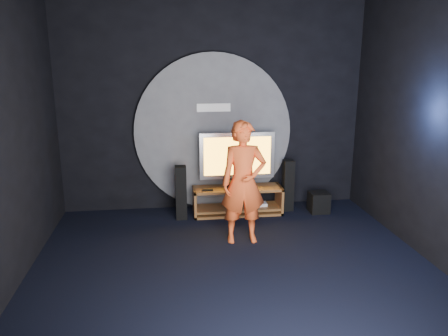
% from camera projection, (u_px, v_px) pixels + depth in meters
% --- Properties ---
extents(floor, '(5.00, 5.00, 0.00)m').
position_uv_depth(floor, '(236.00, 274.00, 5.24)').
color(floor, black).
rests_on(floor, ground).
extents(back_wall, '(5.00, 0.04, 3.50)m').
position_uv_depth(back_wall, '(213.00, 105.00, 7.19)').
color(back_wall, black).
rests_on(back_wall, ground).
extents(front_wall, '(5.00, 0.04, 3.50)m').
position_uv_depth(front_wall, '(311.00, 206.00, 2.40)').
color(front_wall, black).
rests_on(front_wall, ground).
extents(right_wall, '(0.04, 5.00, 3.50)m').
position_uv_depth(right_wall, '(448.00, 126.00, 5.11)').
color(right_wall, black).
rests_on(right_wall, ground).
extents(wall_disc_panel, '(2.60, 0.11, 2.60)m').
position_uv_depth(wall_disc_panel, '(213.00, 132.00, 7.25)').
color(wall_disc_panel, '#515156').
rests_on(wall_disc_panel, ground).
extents(media_console, '(1.46, 0.45, 0.45)m').
position_uv_depth(media_console, '(238.00, 202.00, 7.20)').
color(media_console, brown).
rests_on(media_console, ground).
extents(tv, '(1.22, 0.22, 0.90)m').
position_uv_depth(tv, '(237.00, 157.00, 7.07)').
color(tv, '#A2A2A9').
rests_on(tv, media_console).
extents(center_speaker, '(0.40, 0.15, 0.15)m').
position_uv_depth(center_speaker, '(239.00, 186.00, 6.97)').
color(center_speaker, black).
rests_on(center_speaker, media_console).
extents(remote, '(0.18, 0.05, 0.02)m').
position_uv_depth(remote, '(208.00, 190.00, 6.95)').
color(remote, black).
rests_on(remote, media_console).
extents(tower_speaker_left, '(0.17, 0.19, 0.86)m').
position_uv_depth(tower_speaker_left, '(181.00, 193.00, 6.92)').
color(tower_speaker_left, black).
rests_on(tower_speaker_left, ground).
extents(tower_speaker_right, '(0.17, 0.19, 0.86)m').
position_uv_depth(tower_speaker_right, '(288.00, 185.00, 7.31)').
color(tower_speaker_right, black).
rests_on(tower_speaker_right, ground).
extents(subwoofer, '(0.31, 0.31, 0.34)m').
position_uv_depth(subwoofer, '(319.00, 202.00, 7.28)').
color(subwoofer, black).
rests_on(subwoofer, ground).
extents(player, '(0.63, 0.42, 1.71)m').
position_uv_depth(player, '(243.00, 183.00, 5.98)').
color(player, '#F45321').
rests_on(player, ground).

